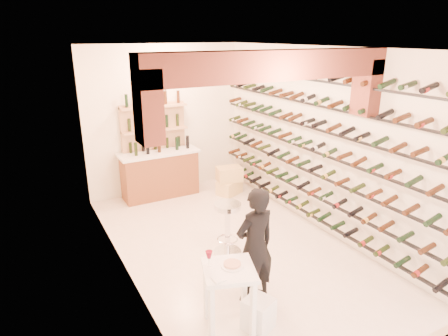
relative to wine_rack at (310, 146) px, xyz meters
name	(u,v)px	position (x,y,z in m)	size (l,w,h in m)	color
ground	(233,246)	(-1.53, 0.00, -1.55)	(6.00, 6.00, 0.00)	white
room_shell	(243,117)	(-1.53, -0.26, 0.70)	(3.52, 6.02, 3.21)	white
wine_rack	(310,146)	(0.00, 0.00, 0.00)	(0.32, 5.70, 2.56)	black
back_counter	(160,173)	(-1.83, 2.65, -1.02)	(1.70, 0.62, 1.29)	brown
back_shelving	(155,142)	(-1.83, 2.89, -0.38)	(1.40, 0.31, 2.73)	tan
tasting_table	(229,280)	(-2.55, -1.67, -0.85)	(0.74, 0.74, 1.03)	white
white_stool	(258,314)	(-2.22, -1.82, -1.35)	(0.32, 0.32, 0.40)	white
person	(255,246)	(-1.97, -1.33, -0.75)	(0.59, 0.38, 1.60)	black
chrome_barstool	(228,225)	(-1.71, -0.14, -1.04)	(0.45, 0.45, 0.87)	silver
crate_lower	(229,187)	(-0.46, 2.02, -1.39)	(0.52, 0.37, 0.31)	#E2C27C
crate_upper	(229,174)	(-0.46, 2.02, -1.08)	(0.53, 0.37, 0.31)	#E2C27C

